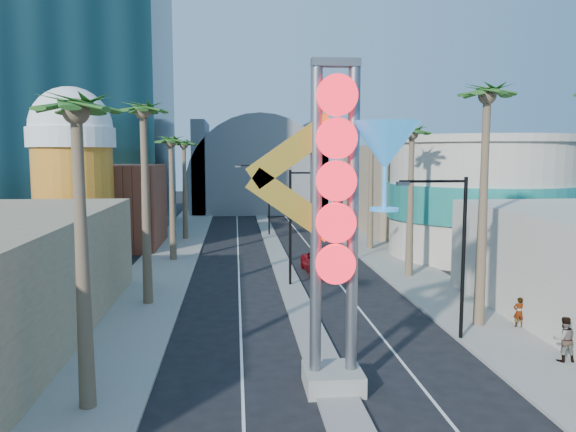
# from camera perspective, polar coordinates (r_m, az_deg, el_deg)

# --- Properties ---
(ground) EXTENTS (240.00, 240.00, 0.00)m
(ground) POSITION_cam_1_polar(r_m,az_deg,el_deg) (20.21, 6.14, -20.43)
(ground) COLOR black
(ground) RESTS_ON ground
(sidewalk_west) EXTENTS (5.00, 100.00, 0.15)m
(sidewalk_west) POSITION_cam_1_polar(r_m,az_deg,el_deg) (53.75, -11.52, -3.43)
(sidewalk_west) COLOR gray
(sidewalk_west) RESTS_ON ground
(sidewalk_east) EXTENTS (5.00, 100.00, 0.15)m
(sidewalk_east) POSITION_cam_1_polar(r_m,az_deg,el_deg) (55.04, 8.58, -3.14)
(sidewalk_east) COLOR gray
(sidewalk_east) RESTS_ON ground
(median) EXTENTS (1.60, 84.00, 0.15)m
(median) POSITION_cam_1_polar(r_m,az_deg,el_deg) (56.51, -1.56, -2.82)
(median) COLOR gray
(median) RESTS_ON ground
(hotel_tower) EXTENTS (20.00, 20.00, 50.00)m
(hotel_tower) POSITION_cam_1_polar(r_m,az_deg,el_deg) (73.76, -20.71, 18.42)
(hotel_tower) COLOR black
(hotel_tower) RESTS_ON ground
(brick_filler_west) EXTENTS (10.00, 10.00, 8.00)m
(brick_filler_west) POSITION_cam_1_polar(r_m,az_deg,el_deg) (57.24, -17.77, 0.95)
(brick_filler_west) COLOR brown
(brick_filler_west) RESTS_ON ground
(filler_east) EXTENTS (10.00, 20.00, 10.00)m
(filler_east) POSITION_cam_1_polar(r_m,az_deg,el_deg) (68.68, 11.31, 2.82)
(filler_east) COLOR #91795D
(filler_east) RESTS_ON ground
(beer_mug) EXTENTS (7.00, 7.00, 14.50)m
(beer_mug) POSITION_cam_1_polar(r_m,az_deg,el_deg) (49.50, -21.03, 4.49)
(beer_mug) COLOR #D2641C
(beer_mug) RESTS_ON ground
(turquoise_building) EXTENTS (16.60, 16.60, 10.60)m
(turquoise_building) POSITION_cam_1_polar(r_m,az_deg,el_deg) (52.51, 19.05, 1.81)
(turquoise_building) COLOR #BFB2A1
(turquoise_building) RESTS_ON ground
(canopy) EXTENTS (22.00, 16.00, 22.00)m
(canopy) POSITION_cam_1_polar(r_m,az_deg,el_deg) (89.87, -3.02, 3.30)
(canopy) COLOR slate
(canopy) RESTS_ON ground
(neon_sign) EXTENTS (6.53, 2.60, 12.55)m
(neon_sign) POSITION_cam_1_polar(r_m,az_deg,el_deg) (21.19, 6.95, 1.46)
(neon_sign) COLOR gray
(neon_sign) RESTS_ON ground
(streetlight_0) EXTENTS (3.79, 0.25, 8.00)m
(streetlight_0) POSITION_cam_1_polar(r_m,az_deg,el_deg) (38.14, 1.05, 0.01)
(streetlight_0) COLOR black
(streetlight_0) RESTS_ON ground
(streetlight_1) EXTENTS (3.79, 0.25, 8.00)m
(streetlight_1) POSITION_cam_1_polar(r_m,az_deg,el_deg) (61.89, -2.45, 2.45)
(streetlight_1) COLOR black
(streetlight_1) RESTS_ON ground
(streetlight_2) EXTENTS (3.45, 0.25, 8.00)m
(streetlight_2) POSITION_cam_1_polar(r_m,az_deg,el_deg) (28.03, 16.54, -2.66)
(streetlight_2) COLOR black
(streetlight_2) RESTS_ON ground
(palm_0) EXTENTS (2.40, 2.40, 11.70)m
(palm_0) POSITION_cam_1_polar(r_m,az_deg,el_deg) (20.38, -20.67, 8.29)
(palm_0) COLOR brown
(palm_0) RESTS_ON ground
(palm_1) EXTENTS (2.40, 2.40, 12.70)m
(palm_1) POSITION_cam_1_polar(r_m,az_deg,el_deg) (34.12, -14.49, 9.06)
(palm_1) COLOR brown
(palm_1) RESTS_ON ground
(palm_2) EXTENTS (2.40, 2.40, 11.20)m
(palm_2) POSITION_cam_1_polar(r_m,az_deg,el_deg) (47.96, -11.81, 6.69)
(palm_2) COLOR brown
(palm_2) RESTS_ON ground
(palm_3) EXTENTS (2.40, 2.40, 11.20)m
(palm_3) POSITION_cam_1_polar(r_m,az_deg,el_deg) (59.90, -10.53, 6.63)
(palm_3) COLOR brown
(palm_3) RESTS_ON ground
(palm_5) EXTENTS (2.40, 2.40, 13.20)m
(palm_5) POSITION_cam_1_polar(r_m,az_deg,el_deg) (30.52, 19.54, 10.08)
(palm_5) COLOR brown
(palm_5) RESTS_ON ground
(palm_6) EXTENTS (2.40, 2.40, 11.70)m
(palm_6) POSITION_cam_1_polar(r_m,az_deg,el_deg) (41.66, 12.47, 7.36)
(palm_6) COLOR brown
(palm_6) RESTS_ON ground
(palm_7) EXTENTS (2.40, 2.40, 12.70)m
(palm_7) POSITION_cam_1_polar(r_m,az_deg,el_deg) (53.23, 8.51, 8.15)
(palm_7) COLOR brown
(palm_7) RESTS_ON ground
(red_pickup) EXTENTS (2.88, 5.74, 1.56)m
(red_pickup) POSITION_cam_1_polar(r_m,az_deg,el_deg) (42.88, 3.52, -4.84)
(red_pickup) COLOR maroon
(red_pickup) RESTS_ON ground
(pedestrian_a) EXTENTS (0.65, 0.51, 1.57)m
(pedestrian_a) POSITION_cam_1_polar(r_m,az_deg,el_deg) (31.76, 22.42, -9.02)
(pedestrian_a) COLOR gray
(pedestrian_a) RESTS_ON sidewalk_east
(pedestrian_b) EXTENTS (0.99, 0.78, 1.97)m
(pedestrian_b) POSITION_cam_1_polar(r_m,az_deg,el_deg) (27.50, 26.23, -11.15)
(pedestrian_b) COLOR gray
(pedestrian_b) RESTS_ON sidewalk_east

